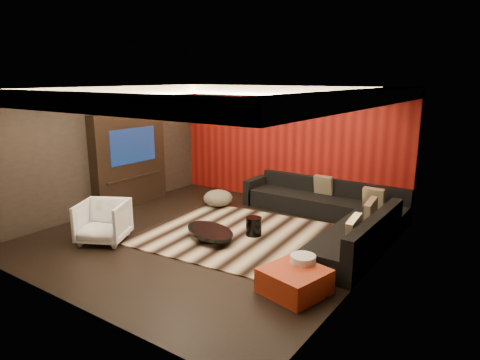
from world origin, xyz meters
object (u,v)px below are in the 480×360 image
Objects in this scene: coffee_table at (210,235)px; drum_stool at (254,226)px; white_side_table at (303,270)px; orange_ottoman at (294,281)px; sectional_sofa at (334,215)px; armchair at (103,222)px.

coffee_table is 3.30× the size of drum_stool.
drum_stool is (0.54, 0.67, 0.08)m from coffee_table.
white_side_table is at bearing -36.96° from drum_stool.
sectional_sofa is at bearing 102.05° from orange_ottoman.
armchair reaches higher than drum_stool.
drum_stool is at bearing -128.65° from sectional_sofa.
drum_stool is at bearing 137.58° from orange_ottoman.
armchair is (-1.61, -1.14, 0.27)m from coffee_table.
coffee_table is 1.99m from armchair.
orange_ottoman is at bearing -77.95° from sectional_sofa.
sectional_sofa is (1.61, 2.00, 0.14)m from coffee_table.
white_side_table is at bearing -76.95° from sectional_sofa.
coffee_table is 2.54× the size of white_side_table.
drum_stool is at bearing 12.10° from armchair.
drum_stool is at bearing 143.04° from white_side_table.
orange_ottoman is at bearing -21.26° from coffee_table.
drum_stool is 0.44× the size of orange_ottoman.
white_side_table is 0.13× the size of sectional_sofa.
armchair is 4.50m from sectional_sofa.
drum_stool is 2.09m from white_side_table.
sectional_sofa is at bearing 16.32° from armchair.
white_side_table reaches higher than orange_ottoman.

